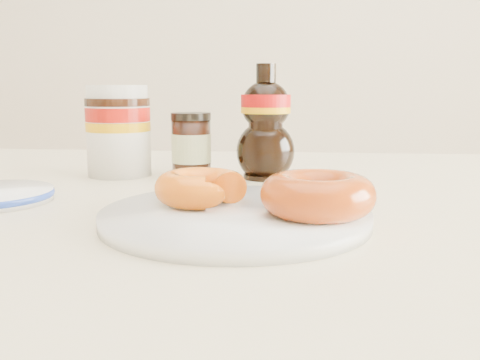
# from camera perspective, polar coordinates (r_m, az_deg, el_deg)

# --- Properties ---
(dining_table) EXTENTS (1.40, 0.90, 0.75)m
(dining_table) POSITION_cam_1_polar(r_m,az_deg,el_deg) (0.71, -4.06, -7.93)
(dining_table) COLOR beige
(dining_table) RESTS_ON ground
(plate) EXTENTS (0.27, 0.27, 0.01)m
(plate) POSITION_cam_1_polar(r_m,az_deg,el_deg) (0.54, -0.52, -3.84)
(plate) COLOR white
(plate) RESTS_ON dining_table
(donut_bitten) EXTENTS (0.11, 0.11, 0.03)m
(donut_bitten) POSITION_cam_1_polar(r_m,az_deg,el_deg) (0.56, -4.20, -0.80)
(donut_bitten) COLOR orange
(donut_bitten) RESTS_ON plate
(donut_whole) EXTENTS (0.14, 0.14, 0.04)m
(donut_whole) POSITION_cam_1_polar(r_m,az_deg,el_deg) (0.52, 8.28, -1.55)
(donut_whole) COLOR #A73C0A
(donut_whole) RESTS_ON plate
(nutella_jar) EXTENTS (0.10, 0.10, 0.14)m
(nutella_jar) POSITION_cam_1_polar(r_m,az_deg,el_deg) (0.84, -12.85, 5.51)
(nutella_jar) COLOR white
(nutella_jar) RESTS_ON dining_table
(syrup_bottle) EXTENTS (0.09, 0.08, 0.17)m
(syrup_bottle) POSITION_cam_1_polar(r_m,az_deg,el_deg) (0.79, 2.74, 6.19)
(syrup_bottle) COLOR black
(syrup_bottle) RESTS_ON dining_table
(dark_jar) EXTENTS (0.06, 0.06, 0.10)m
(dark_jar) POSITION_cam_1_polar(r_m,az_deg,el_deg) (0.81, -5.21, 3.69)
(dark_jar) COLOR black
(dark_jar) RESTS_ON dining_table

